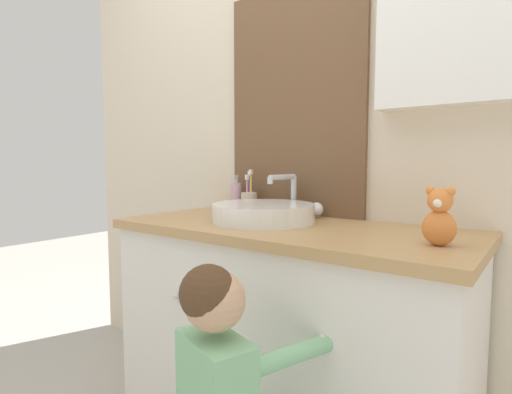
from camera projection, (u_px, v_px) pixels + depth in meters
name	position (u px, v px, depth m)	size (l,w,h in m)	color
wall_back	(335.00, 121.00, 1.65)	(3.20, 0.18, 2.50)	beige
vanity_counter	(287.00, 341.00, 1.49)	(1.29, 0.59, 0.88)	silver
sink_basin	(264.00, 212.00, 1.52)	(0.39, 0.44, 0.18)	white
toothbrush_holder	(249.00, 201.00, 1.81)	(0.07, 0.07, 0.20)	beige
soap_dispenser	(236.00, 196.00, 1.87)	(0.05, 0.05, 0.17)	#CCA3BC
teddy_bear	(439.00, 218.00, 1.08)	(0.09, 0.08, 0.16)	orange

